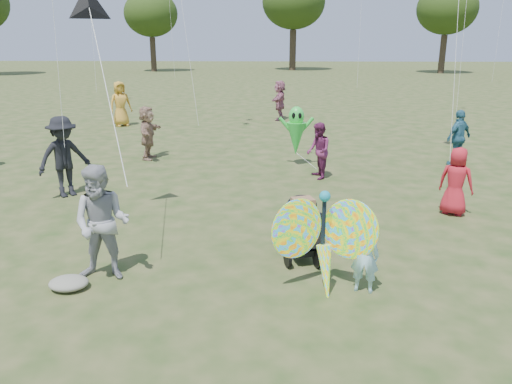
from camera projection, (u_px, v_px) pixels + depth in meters
ground at (265, 294)px, 7.30m from camera, size 160.00×160.00×0.00m
child_girl at (365, 256)px, 7.22m from camera, size 0.47×0.36×1.13m
adult_man at (102, 224)px, 7.53m from camera, size 0.90×0.71×1.81m
grey_bag at (69, 283)px, 7.42m from camera, size 0.59×0.48×0.19m
crowd_a at (456, 181)px, 10.44m from camera, size 0.84×0.77×1.45m
crowd_b at (64, 157)px, 11.59m from camera, size 1.38×1.35×1.90m
crowd_c at (458, 138)px, 14.55m from camera, size 1.01×0.87×1.63m
crowd_d at (148, 133)px, 15.30m from camera, size 0.53×1.53×1.64m
crowd_e at (318, 151)px, 13.15m from camera, size 0.69×0.82×1.50m
crowd_g at (120, 104)px, 21.13m from camera, size 1.10×1.02×1.88m
crowd_j at (280, 100)px, 22.79m from camera, size 0.73×1.71×1.79m
jogging_stroller at (302, 224)px, 8.35m from camera, size 0.70×1.12×1.09m
butterfly_kite at (324, 243)px, 7.16m from camera, size 1.74×0.75×1.74m
delta_kite_rig at (89, 9)px, 8.91m from camera, size 1.62×2.65×3.08m
alien_kite at (296, 133)px, 14.43m from camera, size 1.12×0.69×1.74m
tree_line at (314, 3)px, 48.12m from camera, size 91.78×33.60×10.79m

